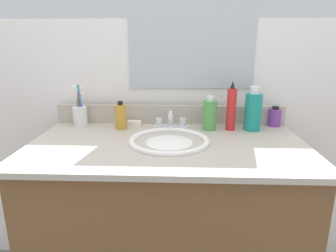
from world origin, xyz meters
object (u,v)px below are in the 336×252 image
(bottle_cream_purple, at_px, (275,117))
(soap_bar, at_px, (134,123))
(bottle_spray_red, at_px, (231,108))
(cup_white_ceramic, at_px, (80,114))
(bottle_mouthwash_teal, at_px, (253,111))
(bottle_oil_amber, at_px, (121,116))
(faucet, at_px, (171,123))
(bottle_toner_green, at_px, (210,115))

(bottle_cream_purple, relative_size, soap_bar, 1.50)
(bottle_spray_red, height_order, cup_white_ceramic, bottle_spray_red)
(cup_white_ceramic, distance_m, soap_bar, 0.26)
(bottle_mouthwash_teal, distance_m, bottle_oil_amber, 0.60)
(faucet, height_order, soap_bar, faucet)
(bottle_mouthwash_teal, height_order, bottle_cream_purple, bottle_mouthwash_teal)
(faucet, bearing_deg, bottle_oil_amber, -177.41)
(bottle_spray_red, xyz_separation_m, soap_bar, (-0.45, 0.05, -0.09))
(bottle_mouthwash_teal, relative_size, soap_bar, 3.12)
(bottle_mouthwash_teal, relative_size, bottle_toner_green, 1.28)
(bottle_cream_purple, height_order, soap_bar, bottle_cream_purple)
(bottle_spray_red, bearing_deg, cup_white_ceramic, 176.17)
(bottle_toner_green, bearing_deg, faucet, 177.83)
(bottle_mouthwash_teal, distance_m, cup_white_ceramic, 0.81)
(soap_bar, bearing_deg, faucet, -13.21)
(bottle_cream_purple, bearing_deg, soap_bar, -177.92)
(bottle_spray_red, distance_m, bottle_oil_amber, 0.51)
(bottle_oil_amber, xyz_separation_m, soap_bar, (0.05, 0.05, -0.05))
(bottle_spray_red, distance_m, bottle_toner_green, 0.10)
(faucet, relative_size, soap_bar, 2.50)
(cup_white_ceramic, bearing_deg, faucet, -5.27)
(bottle_mouthwash_teal, xyz_separation_m, bottle_oil_amber, (-0.60, -0.00, -0.03))
(bottle_mouthwash_teal, height_order, cup_white_ceramic, bottle_mouthwash_teal)
(bottle_oil_amber, bearing_deg, bottle_toner_green, 0.51)
(bottle_toner_green, height_order, cup_white_ceramic, cup_white_ceramic)
(bottle_oil_amber, relative_size, soap_bar, 2.02)
(bottle_oil_amber, height_order, cup_white_ceramic, cup_white_ceramic)
(soap_bar, bearing_deg, cup_white_ceramic, -179.79)
(bottle_spray_red, bearing_deg, bottle_oil_amber, -179.65)
(bottle_mouthwash_teal, height_order, soap_bar, bottle_mouthwash_teal)
(bottle_mouthwash_teal, distance_m, bottle_spray_red, 0.10)
(soap_bar, bearing_deg, bottle_toner_green, -7.72)
(faucet, relative_size, bottle_toner_green, 1.03)
(bottle_spray_red, bearing_deg, soap_bar, 173.84)
(bottle_cream_purple, relative_size, cup_white_ceramic, 0.49)
(bottle_spray_red, relative_size, bottle_cream_purple, 2.33)
(bottle_toner_green, xyz_separation_m, cup_white_ceramic, (-0.61, 0.05, -0.01))
(bottle_mouthwash_teal, xyz_separation_m, cup_white_ceramic, (-0.81, 0.05, -0.03))
(bottle_mouthwash_teal, relative_size, bottle_oil_amber, 1.55)
(bottle_toner_green, bearing_deg, bottle_spray_red, -0.31)
(bottle_oil_amber, bearing_deg, faucet, 2.59)
(bottle_cream_purple, xyz_separation_m, soap_bar, (-0.67, -0.02, -0.03))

